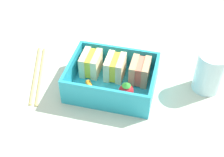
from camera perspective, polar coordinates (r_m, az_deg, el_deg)
name	(u,v)px	position (r cm, az deg, el deg)	size (l,w,h in cm)	color
ground_plane	(112,91)	(67.87, 0.00, -2.28)	(120.00, 120.00, 2.00)	beige
bento_tray	(112,86)	(66.74, 0.00, -1.32)	(17.94, 13.77, 1.20)	#27A2BC
bento_rim	(112,75)	(64.66, 0.00, 0.60)	(17.94, 13.77, 4.86)	#27A2BC
sandwich_left	(91,63)	(67.79, -3.87, 2.80)	(3.90, 5.39, 4.76)	beige
sandwich_center_left	(115,67)	(66.65, 0.56, 2.09)	(3.90, 5.39, 4.76)	beige
sandwich_center	(140,71)	(65.93, 5.11, 1.34)	(3.90, 5.39, 4.76)	tan
carrot_stick_far_left	(90,88)	(64.68, -4.02, -1.76)	(1.18, 1.18, 3.97)	orange
strawberry_far_left	(126,91)	(62.56, 2.60, -2.24)	(3.06, 3.06, 3.66)	red
chopstick_pair	(38,74)	(71.84, -13.46, 0.83)	(7.80, 18.66, 0.70)	tan
drinking_glass	(209,72)	(67.27, 17.39, 1.13)	(5.92, 5.92, 8.85)	silver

